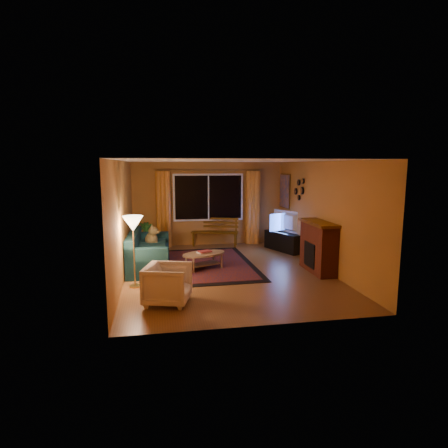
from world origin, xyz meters
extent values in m
cube|color=brown|center=(0.00, 0.00, -0.01)|extent=(4.50, 6.00, 0.02)
cube|color=white|center=(0.00, 0.00, 2.51)|extent=(4.50, 6.00, 0.02)
cube|color=#BC7932|center=(0.00, 3.01, 1.25)|extent=(4.50, 0.02, 2.50)
cube|color=#BC7932|center=(-2.26, 0.00, 1.25)|extent=(0.02, 6.00, 2.50)
cube|color=#BC7932|center=(2.26, 0.00, 1.25)|extent=(0.02, 6.00, 2.50)
cube|color=black|center=(0.00, 2.94, 1.45)|extent=(2.00, 0.02, 1.30)
cylinder|color=#BF8C3F|center=(0.00, 2.90, 2.25)|extent=(3.20, 0.03, 0.03)
cylinder|color=orange|center=(-1.35, 2.88, 1.12)|extent=(0.36, 0.36, 2.24)
cylinder|color=orange|center=(1.35, 2.88, 1.12)|extent=(0.36, 0.36, 2.24)
cube|color=#562F04|center=(0.16, 2.75, 0.21)|extent=(1.45, 0.81, 0.42)
imported|color=#235B1E|center=(-1.87, 2.48, 0.40)|extent=(0.51, 0.51, 0.80)
cube|color=#0F292B|center=(-1.74, 0.62, 0.43)|extent=(0.98, 2.14, 0.85)
imported|color=beige|center=(-1.38, -1.81, 0.38)|extent=(0.88, 0.91, 0.77)
cylinder|color=#BF8C3F|center=(-2.00, -0.78, 0.71)|extent=(0.27, 0.27, 1.42)
cube|color=#761E00|center=(-0.32, 0.66, 0.01)|extent=(2.19, 3.40, 0.02)
cylinder|color=#A17C56|center=(-0.48, 0.26, 0.19)|extent=(1.37, 1.37, 0.39)
cube|color=black|center=(2.00, 1.78, 0.26)|extent=(0.86, 1.34, 0.53)
imported|color=black|center=(2.00, 1.78, 0.83)|extent=(0.57, 1.01, 0.61)
cube|color=maroon|center=(2.05, -0.40, 0.55)|extent=(0.40, 1.20, 1.10)
cube|color=#C76C1F|center=(2.22, 2.45, 1.65)|extent=(0.04, 0.76, 0.96)
camera|label=1|loc=(-1.52, -8.18, 2.41)|focal=30.00mm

